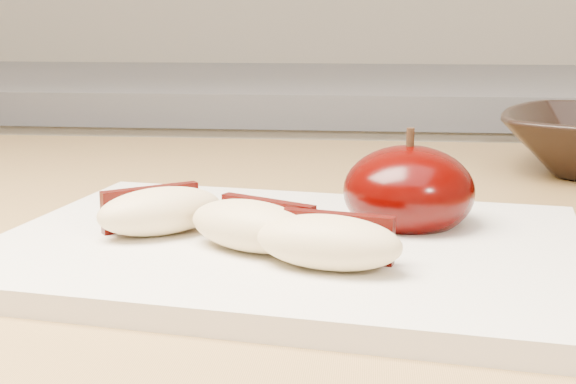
# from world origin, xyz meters

# --- Properties ---
(back_cabinet) EXTENTS (2.40, 0.62, 0.94)m
(back_cabinet) POSITION_xyz_m (0.00, 1.20, 0.47)
(back_cabinet) COLOR silver
(back_cabinet) RESTS_ON ground
(cutting_board) EXTENTS (0.34, 0.27, 0.01)m
(cutting_board) POSITION_xyz_m (0.00, 0.40, 0.91)
(cutting_board) COLOR silver
(cutting_board) RESTS_ON island_counter
(apple_half) EXTENTS (0.08, 0.08, 0.06)m
(apple_half) POSITION_xyz_m (0.07, 0.43, 0.93)
(apple_half) COLOR #2D0100
(apple_half) RESTS_ON cutting_board
(apple_wedge_a) EXTENTS (0.08, 0.07, 0.03)m
(apple_wedge_a) POSITION_xyz_m (-0.07, 0.40, 0.92)
(apple_wedge_a) COLOR #D8BE89
(apple_wedge_a) RESTS_ON cutting_board
(apple_wedge_b) EXTENTS (0.08, 0.06, 0.03)m
(apple_wedge_b) POSITION_xyz_m (-0.01, 0.37, 0.92)
(apple_wedge_b) COLOR #D8BE89
(apple_wedge_b) RESTS_ON cutting_board
(apple_wedge_c) EXTENTS (0.08, 0.05, 0.03)m
(apple_wedge_c) POSITION_xyz_m (0.03, 0.35, 0.92)
(apple_wedge_c) COLOR #D8BE89
(apple_wedge_c) RESTS_ON cutting_board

